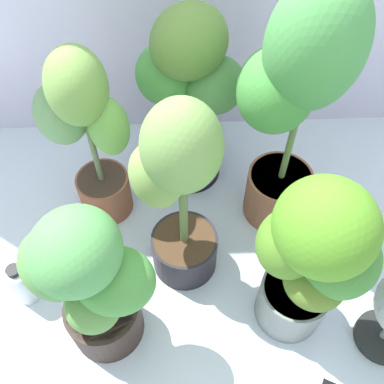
{
  "coord_description": "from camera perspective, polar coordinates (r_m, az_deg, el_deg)",
  "views": [
    {
      "loc": [
        -0.01,
        -0.63,
        1.46
      ],
      "look_at": [
        0.02,
        0.2,
        0.33
      ],
      "focal_mm": 40.72,
      "sensor_mm": 36.0,
      "label": 1
    }
  ],
  "objects": [
    {
      "name": "potted_plant_back_left",
      "position": [
        1.48,
        -13.66,
        7.73
      ],
      "size": [
        0.34,
        0.25,
        0.75
      ],
      "color": "brown",
      "rests_on": "ground"
    },
    {
      "name": "potted_plant_back_right",
      "position": [
        1.37,
        13.2,
        11.5
      ],
      "size": [
        0.4,
        0.32,
        0.97
      ],
      "color": "brown",
      "rests_on": "ground"
    },
    {
      "name": "potted_plant_front_left",
      "position": [
        1.24,
        -13.38,
        -11.55
      ],
      "size": [
        0.42,
        0.32,
        0.65
      ],
      "color": "#33251F",
      "rests_on": "ground"
    },
    {
      "name": "potted_plant_front_right",
      "position": [
        1.24,
        15.67,
        -8.35
      ],
      "size": [
        0.41,
        0.37,
        0.69
      ],
      "color": "slate",
      "rests_on": "ground"
    },
    {
      "name": "potted_plant_back_center",
      "position": [
        1.57,
        -0.34,
        12.95
      ],
      "size": [
        0.41,
        0.32,
        0.76
      ],
      "color": "black",
      "rests_on": "ground"
    },
    {
      "name": "ground_plane",
      "position": [
        1.59,
        -0.41,
        -12.95
      ],
      "size": [
        8.0,
        8.0,
        0.0
      ],
      "primitive_type": "plane",
      "color": "silver",
      "rests_on": "ground"
    },
    {
      "name": "nutrient_bottle",
      "position": [
        1.61,
        -21.32,
        -11.05
      ],
      "size": [
        0.08,
        0.08,
        0.2
      ],
      "color": "white",
      "rests_on": "ground"
    },
    {
      "name": "potted_plant_center",
      "position": [
        1.28,
        -1.84,
        -0.24
      ],
      "size": [
        0.31,
        0.25,
        0.78
      ],
      "color": "black",
      "rests_on": "ground"
    }
  ]
}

